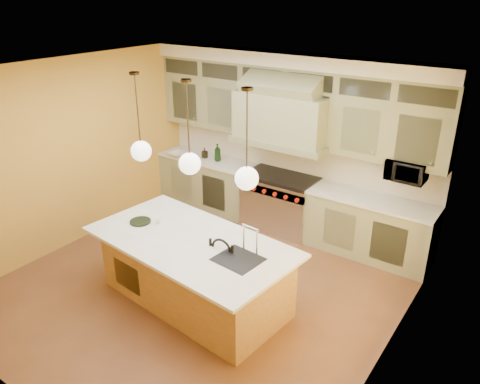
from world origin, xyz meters
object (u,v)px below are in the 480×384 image
Objects in this scene: counter_stool at (216,277)px; microwave at (407,170)px; range at (280,202)px; kitchen_island at (195,269)px.

counter_stool is 1.95× the size of microwave.
counter_stool is (0.57, -2.52, 0.11)m from range.
range is at bearing 99.14° from counter_stool.
counter_stool reaches higher than range.
microwave is (1.95, 0.11, 0.96)m from range.
range is at bearing 98.96° from kitchen_island.
kitchen_island is (0.14, -2.40, -0.02)m from range.
range is 2.18m from microwave.
microwave reaches higher than range.
range is at bearing -176.88° from microwave.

